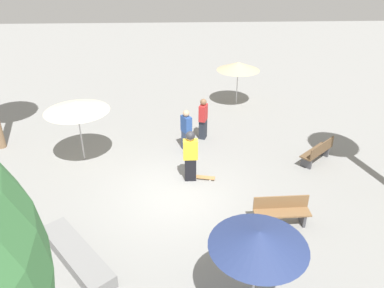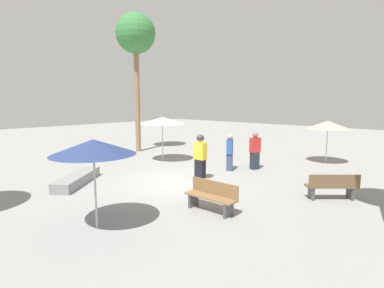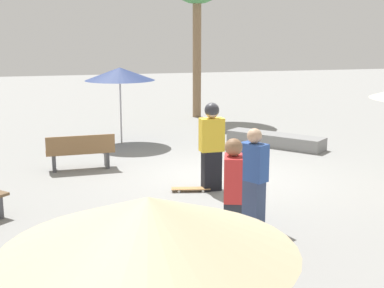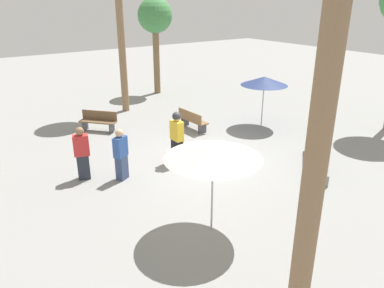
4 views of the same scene
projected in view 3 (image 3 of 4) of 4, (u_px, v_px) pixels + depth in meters
The scene contains 9 objects.
ground_plane at pixel (221, 177), 12.11m from camera, with size 60.00×60.00×0.00m, color gray.
skater_main at pixel (212, 143), 10.95m from camera, with size 0.49×0.30×1.83m.
skateboard at pixel (191, 189), 11.03m from camera, with size 0.82×0.37×0.07m.
concrete_ledge at pixel (275, 140), 15.33m from camera, with size 2.33×2.65×0.36m.
bench_near at pixel (81, 152), 12.70m from camera, with size 1.61×0.49×0.85m.
shade_umbrella_navy at pixel (120, 74), 15.38m from camera, with size 2.02×2.02×2.22m.
shade_umbrella_tan at pixel (148, 224), 3.67m from camera, with size 2.10×2.10×2.14m.
bystander_watching at pixel (233, 196), 7.88m from camera, with size 0.40×0.53×1.73m.
bystander_far at pixel (253, 177), 9.00m from camera, with size 0.44×0.52×1.67m.
Camera 3 is at (3.73, 11.10, 3.25)m, focal length 50.00 mm.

